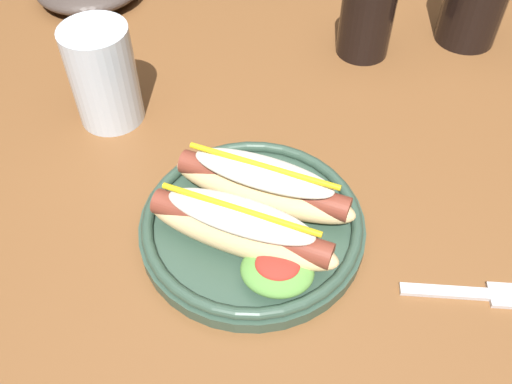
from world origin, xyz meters
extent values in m
plane|color=brown|center=(0.00, 0.00, 0.00)|extent=(8.00, 8.00, 0.00)
cube|color=brown|center=(0.00, 0.00, 0.72)|extent=(1.37, 1.02, 0.04)
cylinder|color=brown|center=(-0.59, 0.42, 0.35)|extent=(0.06, 0.06, 0.70)
cylinder|color=#334C3D|center=(-0.07, -0.16, 0.75)|extent=(0.24, 0.24, 0.02)
torus|color=#334C3D|center=(-0.07, -0.16, 0.76)|extent=(0.23, 0.23, 0.01)
ellipsoid|color=#E0C184|center=(-0.08, -0.19, 0.78)|extent=(0.21, 0.10, 0.04)
cylinder|color=brown|center=(-0.08, -0.19, 0.78)|extent=(0.19, 0.07, 0.03)
ellipsoid|color=silver|center=(-0.08, -0.19, 0.80)|extent=(0.16, 0.08, 0.02)
cylinder|color=yellow|center=(-0.08, -0.19, 0.81)|extent=(0.16, 0.05, 0.01)
ellipsoid|color=#E0C184|center=(-0.06, -0.13, 0.78)|extent=(0.21, 0.10, 0.04)
cylinder|color=brown|center=(-0.06, -0.13, 0.78)|extent=(0.19, 0.07, 0.03)
ellipsoid|color=silver|center=(-0.06, -0.13, 0.80)|extent=(0.16, 0.08, 0.02)
cylinder|color=yellow|center=(-0.06, -0.13, 0.81)|extent=(0.16, 0.05, 0.01)
ellipsoid|color=#5B9942|center=(-0.04, -0.22, 0.77)|extent=(0.07, 0.06, 0.02)
ellipsoid|color=red|center=(-0.04, -0.22, 0.78)|extent=(0.04, 0.04, 0.01)
cube|color=silver|center=(0.13, -0.21, 0.74)|extent=(0.09, 0.02, 0.00)
cube|color=silver|center=(0.19, -0.21, 0.74)|extent=(0.04, 0.03, 0.00)
cylinder|color=silver|center=(-0.27, 0.00, 0.80)|extent=(0.08, 0.08, 0.13)
cylinder|color=black|center=(0.04, 0.18, 0.79)|extent=(0.07, 0.07, 0.10)
camera|label=1|loc=(-0.02, -0.51, 1.21)|focal=39.15mm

